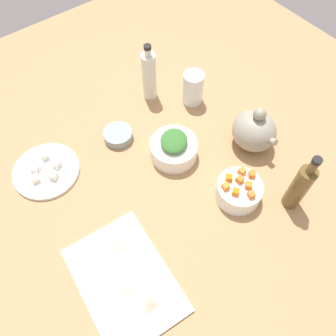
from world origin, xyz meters
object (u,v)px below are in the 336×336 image
(cutting_board, at_px, (125,280))
(bowl_carrots, at_px, (239,191))
(plate_tofu, at_px, (46,171))
(bottle_1, at_px, (149,76))
(bowl_small_side, at_px, (118,135))
(drinking_glass_0, at_px, (193,88))
(bottle_0, at_px, (300,187))
(bowl_greens, at_px, (174,149))
(teapot, at_px, (254,131))

(cutting_board, xyz_separation_m, bowl_carrots, (-0.00, 0.40, 0.03))
(plate_tofu, xyz_separation_m, bottle_1, (-0.07, 0.45, 0.09))
(bowl_small_side, xyz_separation_m, drinking_glass_0, (0.02, 0.30, 0.04))
(bottle_0, xyz_separation_m, drinking_glass_0, (-0.49, 0.03, -0.03))
(bottle_0, bearing_deg, bowl_greens, -154.01)
(bowl_greens, relative_size, bowl_carrots, 1.13)
(bowl_carrots, bearing_deg, bottle_1, 175.71)
(cutting_board, distance_m, plate_tofu, 0.42)
(bowl_greens, bearing_deg, plate_tofu, -118.22)
(bowl_carrots, relative_size, teapot, 0.81)
(bottle_1, bearing_deg, cutting_board, -41.78)
(bowl_carrots, height_order, drinking_glass_0, drinking_glass_0)
(bowl_carrots, bearing_deg, bowl_greens, -166.23)
(drinking_glass_0, bearing_deg, bowl_small_side, -93.48)
(bowl_carrots, xyz_separation_m, drinking_glass_0, (-0.38, 0.14, 0.03))
(bowl_small_side, bearing_deg, bowl_greens, 32.10)
(cutting_board, bearing_deg, teapot, 101.60)
(plate_tofu, distance_m, bottle_1, 0.46)
(bowl_greens, height_order, teapot, teapot)
(cutting_board, relative_size, bowl_greens, 2.12)
(bottle_0, height_order, bottle_1, bottle_0)
(cutting_board, height_order, bowl_carrots, bowl_carrots)
(bowl_greens, distance_m, teapot, 0.26)
(cutting_board, height_order, plate_tofu, plate_tofu)
(bowl_greens, xyz_separation_m, bottle_1, (-0.26, 0.09, 0.06))
(bowl_carrots, relative_size, bottle_1, 0.61)
(bottle_0, bearing_deg, plate_tofu, -135.64)
(plate_tofu, bearing_deg, bottle_1, 98.50)
(plate_tofu, xyz_separation_m, bowl_small_side, (0.02, 0.25, 0.01))
(bottle_1, bearing_deg, bowl_greens, -20.10)
(cutting_board, relative_size, bottle_0, 1.39)
(teapot, xyz_separation_m, bottle_1, (-0.37, -0.13, 0.03))
(bowl_carrots, xyz_separation_m, bowl_small_side, (-0.40, -0.16, -0.02))
(teapot, bearing_deg, plate_tofu, -117.81)
(cutting_board, xyz_separation_m, teapot, (-0.12, 0.57, 0.06))
(bottle_0, bearing_deg, bottle_1, -173.05)
(bowl_small_side, bearing_deg, teapot, 49.63)
(bottle_0, distance_m, drinking_glass_0, 0.49)
(plate_tofu, xyz_separation_m, bowl_carrots, (0.42, 0.41, 0.02))
(bowl_small_side, distance_m, drinking_glass_0, 0.31)
(cutting_board, distance_m, bottle_1, 0.66)
(cutting_board, height_order, bowl_greens, bowl_greens)
(bowl_carrots, bearing_deg, drinking_glass_0, 159.55)
(plate_tofu, xyz_separation_m, bottle_0, (0.53, 0.52, 0.09))
(teapot, relative_size, bottle_0, 0.72)
(bowl_greens, height_order, bowl_carrots, bowl_carrots)
(cutting_board, xyz_separation_m, bowl_small_side, (-0.40, 0.24, 0.01))
(teapot, relative_size, bottle_1, 0.75)
(cutting_board, bearing_deg, bowl_carrots, 90.24)
(cutting_board, relative_size, plate_tofu, 1.55)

